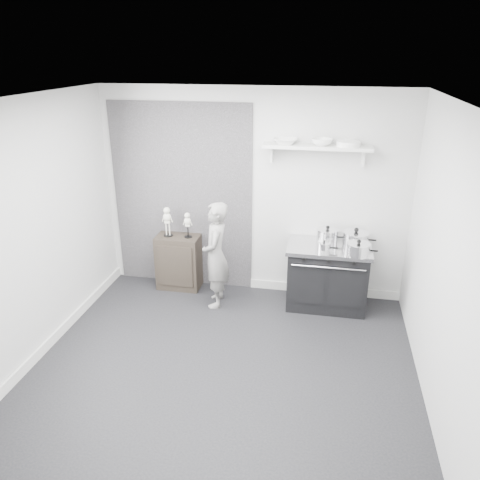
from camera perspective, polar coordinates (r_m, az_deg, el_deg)
name	(u,v)px	position (r m, az deg, el deg)	size (l,w,h in m)	color
ground	(223,365)	(5.13, -2.05, -14.94)	(4.00, 4.00, 0.00)	black
room_shell	(215,213)	(4.50, -3.02, 3.26)	(4.02, 3.62, 2.71)	silver
wall_shelf	(317,148)	(5.76, 9.38, 11.05)	(1.30, 0.26, 0.24)	silver
stove	(327,276)	(6.08, 10.58, -4.32)	(1.04, 0.65, 0.83)	black
side_cabinet	(179,262)	(6.50, -7.46, -2.66)	(0.58, 0.34, 0.76)	black
child	(216,255)	(5.90, -2.98, -1.85)	(0.50, 0.33, 1.38)	gray
pot_back_left	(327,236)	(5.99, 10.59, 0.53)	(0.36, 0.28, 0.23)	silver
pot_back_right	(356,238)	(5.99, 13.92, 0.21)	(0.41, 0.33, 0.23)	silver
pot_front_right	(358,249)	(5.71, 14.22, -1.07)	(0.37, 0.28, 0.20)	silver
pot_front_center	(324,247)	(5.74, 10.19, -0.80)	(0.25, 0.17, 0.14)	silver
skeleton_full	(167,219)	(6.31, -8.86, 2.49)	(0.13, 0.08, 0.47)	beige
skeleton_torso	(188,223)	(6.24, -6.41, 2.04)	(0.11, 0.07, 0.40)	beige
bowl_large	(286,141)	(5.76, 5.57, 11.92)	(0.29, 0.29, 0.07)	white
bowl_small	(322,142)	(5.74, 9.94, 11.69)	(0.25, 0.25, 0.08)	white
plate_stack	(348,144)	(5.75, 13.07, 11.37)	(0.28, 0.28, 0.06)	white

